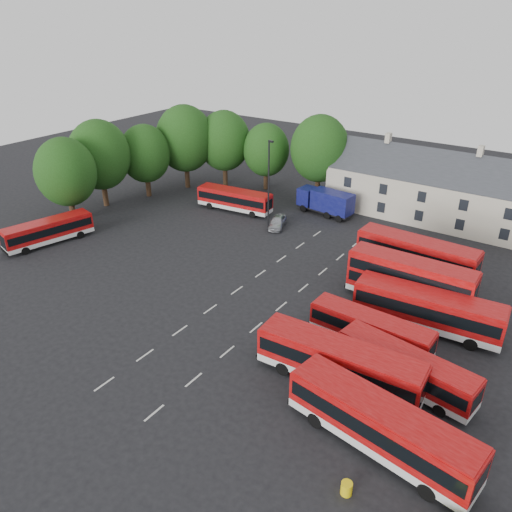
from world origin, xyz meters
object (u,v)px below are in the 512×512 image
(bus_dd_south, at_px, (410,280))
(lamppost, at_px, (269,184))
(box_truck, at_px, (326,201))
(grit_bin, at_px, (347,488))
(bus_west, at_px, (48,230))
(silver_car, at_px, (277,222))
(bus_row_a, at_px, (381,423))

(bus_dd_south, relative_size, lamppost, 1.01)
(box_truck, height_order, grit_bin, box_truck)
(bus_dd_south, xyz_separation_m, grit_bin, (4.04, -21.05, -2.16))
(bus_west, height_order, box_truck, box_truck)
(box_truck, bearing_deg, silver_car, -106.24)
(box_truck, relative_size, grit_bin, 9.38)
(box_truck, distance_m, grit_bin, 41.56)
(bus_row_a, bearing_deg, grit_bin, -83.75)
(bus_west, relative_size, box_truck, 1.31)
(bus_west, bearing_deg, box_truck, -27.45)
(bus_west, height_order, silver_car, bus_west)
(bus_dd_south, distance_m, box_truck, 22.25)
(bus_row_a, distance_m, lamppost, 33.98)
(bus_row_a, bearing_deg, bus_west, 179.88)
(lamppost, bearing_deg, bus_row_a, -45.11)
(bus_row_a, bearing_deg, bus_dd_south, 112.66)
(lamppost, bearing_deg, bus_dd_south, -19.36)
(bus_dd_south, bearing_deg, lamppost, 160.15)
(bus_row_a, relative_size, lamppost, 1.12)
(bus_row_a, relative_size, silver_car, 2.95)
(box_truck, bearing_deg, bus_west, -124.26)
(grit_bin, height_order, lamppost, lamppost)
(bus_west, xyz_separation_m, grit_bin, (42.01, -10.60, -1.26))
(bus_row_a, xyz_separation_m, bus_west, (-42.18, 6.58, -0.37))
(bus_row_a, height_order, grit_bin, bus_row_a)
(silver_car, bearing_deg, box_truck, 47.95)
(bus_row_a, relative_size, bus_west, 1.22)
(bus_west, xyz_separation_m, silver_car, (18.85, 18.62, -0.96))
(silver_car, bearing_deg, bus_dd_south, -42.95)
(grit_bin, bearing_deg, box_truck, 119.22)
(bus_row_a, bearing_deg, silver_car, 141.53)
(bus_dd_south, distance_m, grit_bin, 21.54)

